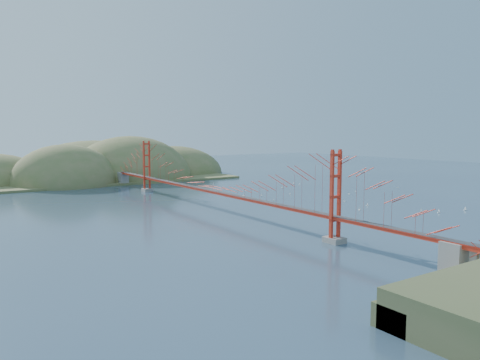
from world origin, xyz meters
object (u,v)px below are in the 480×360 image
sailboat_0 (344,201)px  sailboat_2 (439,212)px  sailboat_1 (243,195)px  fort (474,273)px  bridge (212,170)px

sailboat_0 → sailboat_2: size_ratio=0.90×
sailboat_1 → sailboat_2: 39.17m
fort → sailboat_1: size_ratio=6.42×
bridge → sailboat_1: size_ratio=163.86×
fort → sailboat_2: 38.04m
sailboat_2 → fort: bearing=-142.2°
sailboat_0 → sailboat_2: bearing=-77.4°
bridge → sailboat_2: 39.76m
sailboat_0 → bridge: bearing=165.9°
sailboat_1 → bridge: bearing=-142.2°
fort → bridge: bearing=90.5°
fort → sailboat_2: (30.04, 23.33, -0.52)m
sailboat_1 → sailboat_2: size_ratio=0.87×
fort → sailboat_1: 60.54m
bridge → fort: size_ratio=25.51×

